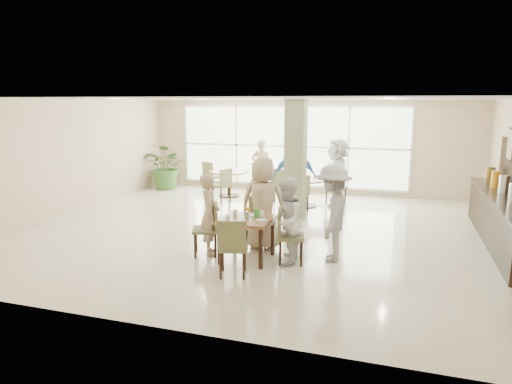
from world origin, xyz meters
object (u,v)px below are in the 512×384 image
(round_table_left, at_px, (229,176))
(round_table_right, at_px, (305,184))
(teen_far, at_px, (263,203))
(teen_standing, at_px, (332,213))
(potted_plant, at_px, (167,166))
(adult_b, at_px, (337,174))
(adult_standing, at_px, (261,167))
(adult_a, at_px, (294,177))
(main_table, at_px, (247,224))
(teen_right, at_px, (286,221))
(buffet_counter, at_px, (504,217))
(teen_left, at_px, (210,214))

(round_table_left, distance_m, round_table_right, 2.49)
(round_table_left, bearing_deg, teen_far, -61.56)
(round_table_right, distance_m, teen_standing, 4.20)
(potted_plant, xyz_separation_m, teen_far, (4.65, -4.81, 0.15))
(round_table_left, bearing_deg, adult_b, -13.05)
(potted_plant, bearing_deg, adult_standing, 3.14)
(round_table_right, distance_m, adult_a, 0.87)
(main_table, distance_m, adult_a, 3.64)
(round_table_right, distance_m, teen_right, 4.44)
(adult_standing, bearing_deg, teen_standing, 102.68)
(potted_plant, height_order, adult_standing, adult_standing)
(main_table, distance_m, adult_standing, 5.87)
(teen_right, bearing_deg, buffet_counter, 115.64)
(round_table_left, xyz_separation_m, buffet_counter, (6.75, -2.74, -0.04))
(round_table_right, relative_size, buffet_counter, 0.25)
(potted_plant, bearing_deg, main_table, -50.41)
(teen_left, bearing_deg, adult_a, -36.71)
(teen_right, distance_m, adult_b, 4.30)
(buffet_counter, bearing_deg, main_table, -152.54)
(main_table, relative_size, teen_far, 0.50)
(potted_plant, distance_m, teen_left, 6.63)
(round_table_left, relative_size, potted_plant, 0.80)
(buffet_counter, height_order, teen_right, buffet_counter)
(adult_b, bearing_deg, round_table_right, -112.27)
(round_table_left, xyz_separation_m, adult_standing, (0.80, 0.61, 0.23))
(teen_far, xyz_separation_m, teen_standing, (1.33, -0.26, -0.03))
(teen_right, relative_size, adult_b, 0.81)
(teen_left, bearing_deg, teen_right, -117.41)
(teen_right, distance_m, adult_a, 3.67)
(round_table_left, xyz_separation_m, adult_a, (2.29, -1.44, 0.33))
(adult_standing, bearing_deg, adult_b, 134.60)
(adult_b, bearing_deg, teen_far, -28.48)
(adult_b, bearing_deg, round_table_left, -117.91)
(round_table_right, relative_size, adult_b, 0.64)
(main_table, height_order, potted_plant, potted_plant)
(round_table_left, relative_size, teen_left, 0.79)
(main_table, distance_m, teen_far, 0.74)
(buffet_counter, xyz_separation_m, teen_far, (-4.38, -1.63, 0.32))
(buffet_counter, bearing_deg, teen_far, -159.62)
(teen_far, distance_m, adult_a, 2.93)
(round_table_right, height_order, adult_standing, adult_standing)
(potted_plant, height_order, teen_standing, teen_standing)
(teen_left, bearing_deg, teen_standing, -105.72)
(teen_right, bearing_deg, adult_b, 170.64)
(main_table, bearing_deg, adult_b, 77.38)
(main_table, height_order, adult_b, adult_b)
(teen_standing, bearing_deg, potted_plant, -133.67)
(round_table_left, relative_size, buffet_counter, 0.25)
(potted_plant, distance_m, adult_standing, 3.09)
(teen_standing, height_order, adult_b, adult_b)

